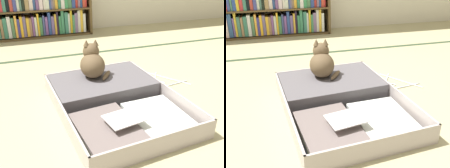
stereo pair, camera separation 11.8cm
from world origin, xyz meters
TOP-DOWN VIEW (x-y plane):
  - ground_plane at (0.00, 0.00)m, footprint 10.00×10.00m
  - tatami_border at (0.00, 1.37)m, footprint 4.80×0.05m
  - bookshelf at (-0.47, 2.24)m, footprint 1.57×0.29m
  - open_suitcase at (-0.07, 0.29)m, footprint 0.79×1.03m
  - black_cat at (-0.12, 0.53)m, footprint 0.25×0.24m
  - clothes_hanger at (0.48, 0.50)m, footprint 0.27×0.33m

SIDE VIEW (x-z plane):
  - ground_plane at x=0.00m, z-range 0.00..0.00m
  - tatami_border at x=0.00m, z-range 0.00..0.00m
  - clothes_hanger at x=0.48m, z-range 0.00..0.01m
  - open_suitcase at x=-0.07m, z-range -0.01..0.11m
  - black_cat at x=-0.12m, z-range 0.09..0.35m
  - bookshelf at x=-0.47m, z-range -0.02..0.65m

